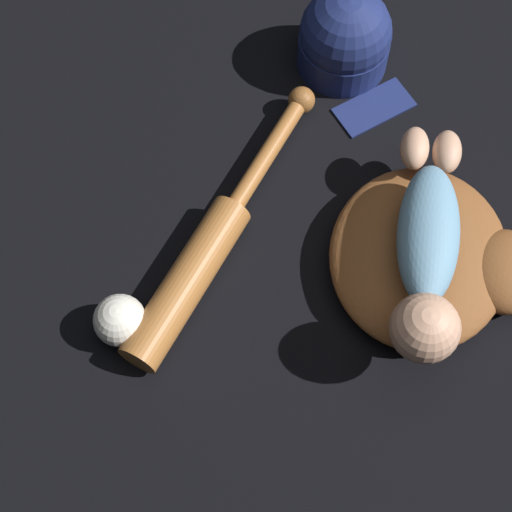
% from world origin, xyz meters
% --- Properties ---
extents(ground_plane, '(6.00, 6.00, 0.00)m').
position_xyz_m(ground_plane, '(0.00, 0.00, 0.00)').
color(ground_plane, black).
extents(baseball_glove, '(0.39, 0.39, 0.07)m').
position_xyz_m(baseball_glove, '(-0.03, 0.03, 0.04)').
color(baseball_glove, brown).
rests_on(baseball_glove, ground).
extents(baby_figure, '(0.39, 0.19, 0.10)m').
position_xyz_m(baby_figure, '(-0.00, -0.00, 0.12)').
color(baby_figure, '#6693B2').
rests_on(baby_figure, baseball_glove).
extents(baseball_bat, '(0.46, 0.36, 0.06)m').
position_xyz_m(baseball_bat, '(-0.09, -0.32, 0.03)').
color(baseball_bat, '#9E602D').
rests_on(baseball_bat, ground).
extents(baseball, '(0.08, 0.08, 0.08)m').
position_xyz_m(baseball, '(0.01, -0.46, 0.04)').
color(baseball, silver).
rests_on(baseball, ground).
extents(baseball_cap, '(0.24, 0.20, 0.16)m').
position_xyz_m(baseball_cap, '(-0.44, -0.04, 0.06)').
color(baseball_cap, navy).
rests_on(baseball_cap, ground).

